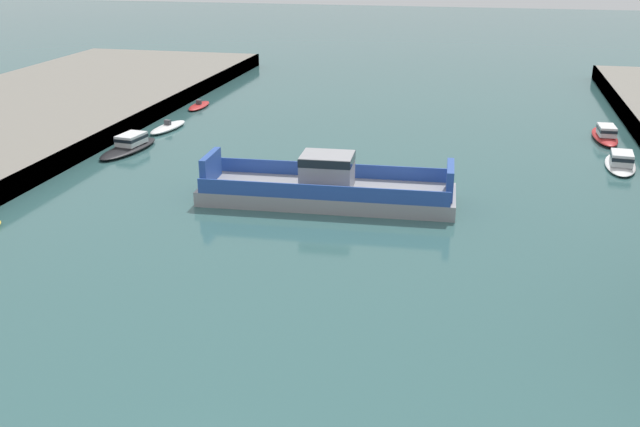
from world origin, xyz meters
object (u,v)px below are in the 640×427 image
moored_boat_far_left (129,145)px  moored_boat_upstream_b (168,127)px  moored_boat_mid_right (199,106)px  moored_boat_upstream_a (621,161)px  moored_boat_near_left (605,134)px  chain_ferry (327,187)px

moored_boat_far_left → moored_boat_upstream_b: moored_boat_far_left is taller
moored_boat_mid_right → moored_boat_far_left: bearing=-88.5°
moored_boat_mid_right → moored_boat_upstream_a: size_ratio=0.71×
moored_boat_far_left → moored_boat_upstream_a: moored_boat_far_left is taller
moored_boat_near_left → moored_boat_upstream_a: moored_boat_near_left is taller
moored_boat_near_left → moored_boat_mid_right: 44.58m
moored_boat_far_left → moored_boat_upstream_b: (0.28, 8.09, -0.27)m
moored_boat_upstream_b → moored_boat_far_left: bearing=-92.0°
moored_boat_near_left → moored_boat_mid_right: (-44.27, 5.18, -0.36)m
moored_boat_mid_right → moored_boat_upstream_a: bearing=-18.2°
chain_ferry → moored_boat_far_left: size_ratio=2.28×
moored_boat_upstream_a → moored_boat_mid_right: bearing=161.8°
moored_boat_far_left → moored_boat_upstream_a: size_ratio=1.13×
moored_boat_near_left → moored_boat_upstream_a: (0.04, -9.39, -0.02)m
chain_ferry → moored_boat_upstream_a: 26.87m
moored_boat_mid_right → moored_boat_upstream_b: bearing=-85.8°
moored_boat_near_left → moored_boat_mid_right: moored_boat_near_left is taller
chain_ferry → moored_boat_far_left: chain_ferry is taller
chain_ferry → moored_boat_near_left: size_ratio=2.52×
chain_ferry → moored_boat_near_left: 32.74m
moored_boat_near_left → chain_ferry: bearing=-134.3°
moored_boat_mid_right → moored_boat_far_left: 18.79m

